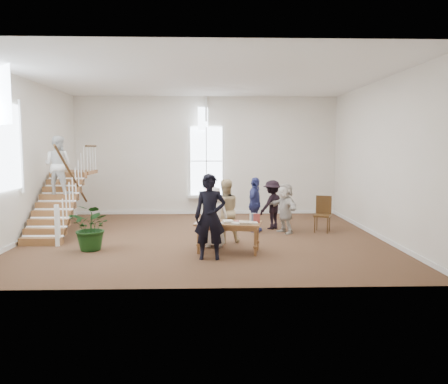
{
  "coord_description": "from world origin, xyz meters",
  "views": [
    {
      "loc": [
        0.17,
        -12.34,
        2.62
      ],
      "look_at": [
        0.56,
        0.4,
        1.28
      ],
      "focal_mm": 35.0,
      "sensor_mm": 36.0,
      "label": 1
    }
  ],
  "objects_px": {
    "elderly_woman": "(214,217)",
    "person_yellow": "(225,211)",
    "library_table": "(229,226)",
    "police_officer": "(210,217)",
    "woman_cluster_a": "(255,205)",
    "woman_cluster_c": "(285,208)",
    "woman_cluster_b": "(272,205)",
    "floor_plant": "(92,227)",
    "side_chair": "(323,212)"
  },
  "relations": [
    {
      "from": "library_table",
      "to": "elderly_woman",
      "type": "bearing_deg",
      "value": 131.66
    },
    {
      "from": "elderly_woman",
      "to": "person_yellow",
      "type": "height_order",
      "value": "person_yellow"
    },
    {
      "from": "police_officer",
      "to": "floor_plant",
      "type": "relative_size",
      "value": 1.68
    },
    {
      "from": "elderly_woman",
      "to": "woman_cluster_b",
      "type": "distance_m",
      "value": 3.06
    },
    {
      "from": "woman_cluster_c",
      "to": "library_table",
      "type": "bearing_deg",
      "value": -61.65
    },
    {
      "from": "person_yellow",
      "to": "woman_cluster_b",
      "type": "relative_size",
      "value": 1.12
    },
    {
      "from": "elderly_woman",
      "to": "woman_cluster_b",
      "type": "relative_size",
      "value": 1.02
    },
    {
      "from": "library_table",
      "to": "elderly_woman",
      "type": "distance_m",
      "value": 0.73
    },
    {
      "from": "side_chair",
      "to": "library_table",
      "type": "bearing_deg",
      "value": -115.75
    },
    {
      "from": "woman_cluster_a",
      "to": "side_chair",
      "type": "bearing_deg",
      "value": -70.39
    },
    {
      "from": "elderly_woman",
      "to": "woman_cluster_a",
      "type": "height_order",
      "value": "woman_cluster_a"
    },
    {
      "from": "library_table",
      "to": "floor_plant",
      "type": "xyz_separation_m",
      "value": [
        -3.43,
        0.3,
        -0.07
      ]
    },
    {
      "from": "library_table",
      "to": "side_chair",
      "type": "height_order",
      "value": "side_chair"
    },
    {
      "from": "police_officer",
      "to": "side_chair",
      "type": "bearing_deg",
      "value": 44.67
    },
    {
      "from": "elderly_woman",
      "to": "floor_plant",
      "type": "bearing_deg",
      "value": 14.73
    },
    {
      "from": "woman_cluster_a",
      "to": "person_yellow",
      "type": "bearing_deg",
      "value": 167.67
    },
    {
      "from": "library_table",
      "to": "police_officer",
      "type": "height_order",
      "value": "police_officer"
    },
    {
      "from": "side_chair",
      "to": "elderly_woman",
      "type": "bearing_deg",
      "value": -126.22
    },
    {
      "from": "woman_cluster_c",
      "to": "woman_cluster_b",
      "type": "bearing_deg",
      "value": -179.91
    },
    {
      "from": "police_officer",
      "to": "floor_plant",
      "type": "bearing_deg",
      "value": 164.57
    },
    {
      "from": "woman_cluster_a",
      "to": "library_table",
      "type": "bearing_deg",
      "value": -178.31
    },
    {
      "from": "police_officer",
      "to": "woman_cluster_a",
      "type": "xyz_separation_m",
      "value": [
        1.37,
        3.23,
        -0.16
      ]
    },
    {
      "from": "woman_cluster_a",
      "to": "woman_cluster_c",
      "type": "distance_m",
      "value": 0.93
    },
    {
      "from": "police_officer",
      "to": "floor_plant",
      "type": "height_order",
      "value": "police_officer"
    },
    {
      "from": "woman_cluster_b",
      "to": "woman_cluster_c",
      "type": "distance_m",
      "value": 0.72
    },
    {
      "from": "library_table",
      "to": "woman_cluster_b",
      "type": "relative_size",
      "value": 1.11
    },
    {
      "from": "police_officer",
      "to": "floor_plant",
      "type": "xyz_separation_m",
      "value": [
        -2.96,
        0.93,
        -0.4
      ]
    },
    {
      "from": "woman_cluster_c",
      "to": "floor_plant",
      "type": "relative_size",
      "value": 1.28
    },
    {
      "from": "library_table",
      "to": "police_officer",
      "type": "bearing_deg",
      "value": -115.4
    },
    {
      "from": "woman_cluster_a",
      "to": "woman_cluster_b",
      "type": "relative_size",
      "value": 1.08
    },
    {
      "from": "person_yellow",
      "to": "woman_cluster_c",
      "type": "distance_m",
      "value": 2.27
    },
    {
      "from": "woman_cluster_a",
      "to": "woman_cluster_b",
      "type": "xyz_separation_m",
      "value": [
        0.6,
        0.45,
        -0.06
      ]
    },
    {
      "from": "woman_cluster_a",
      "to": "police_officer",
      "type": "bearing_deg",
      "value": 177.9
    },
    {
      "from": "floor_plant",
      "to": "side_chair",
      "type": "bearing_deg",
      "value": 19.3
    },
    {
      "from": "floor_plant",
      "to": "side_chair",
      "type": "distance_m",
      "value": 6.81
    },
    {
      "from": "elderly_woman",
      "to": "side_chair",
      "type": "relative_size",
      "value": 1.43
    },
    {
      "from": "person_yellow",
      "to": "woman_cluster_c",
      "type": "bearing_deg",
      "value": -157.29
    },
    {
      "from": "person_yellow",
      "to": "side_chair",
      "type": "distance_m",
      "value": 3.39
    },
    {
      "from": "library_table",
      "to": "side_chair",
      "type": "distance_m",
      "value": 3.93
    },
    {
      "from": "woman_cluster_a",
      "to": "floor_plant",
      "type": "height_order",
      "value": "woman_cluster_a"
    },
    {
      "from": "person_yellow",
      "to": "woman_cluster_c",
      "type": "relative_size",
      "value": 1.14
    },
    {
      "from": "person_yellow",
      "to": "police_officer",
      "type": "bearing_deg",
      "value": 65.43
    },
    {
      "from": "elderly_woman",
      "to": "person_yellow",
      "type": "distance_m",
      "value": 0.59
    },
    {
      "from": "elderly_woman",
      "to": "woman_cluster_a",
      "type": "xyz_separation_m",
      "value": [
        1.27,
        1.98,
        0.05
      ]
    },
    {
      "from": "person_yellow",
      "to": "floor_plant",
      "type": "bearing_deg",
      "value": 1.94
    },
    {
      "from": "woman_cluster_c",
      "to": "side_chair",
      "type": "xyz_separation_m",
      "value": [
        1.2,
        0.15,
        -0.14
      ]
    },
    {
      "from": "police_officer",
      "to": "woman_cluster_b",
      "type": "height_order",
      "value": "police_officer"
    },
    {
      "from": "woman_cluster_c",
      "to": "side_chair",
      "type": "relative_size",
      "value": 1.39
    },
    {
      "from": "person_yellow",
      "to": "side_chair",
      "type": "height_order",
      "value": "person_yellow"
    },
    {
      "from": "woman_cluster_a",
      "to": "side_chair",
      "type": "xyz_separation_m",
      "value": [
        2.1,
        -0.05,
        -0.22
      ]
    }
  ]
}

